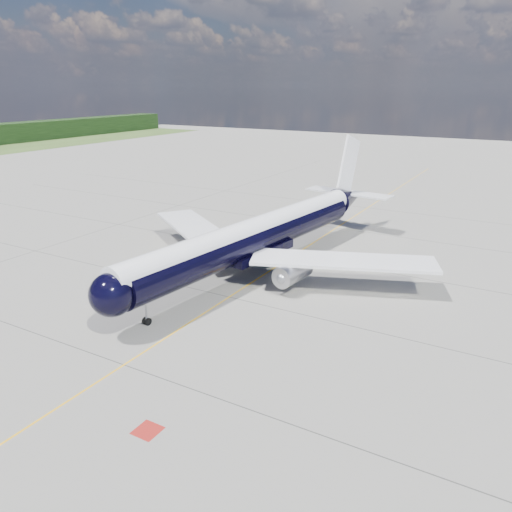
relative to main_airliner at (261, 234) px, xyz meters
The scene contains 4 objects.
ground 12.25m from the main_airliner, 84.72° to the left, with size 320.00×320.00×0.00m, color gray.
taxiway_centerline 7.80m from the main_airliner, 80.65° to the left, with size 0.16×160.00×0.01m, color #FFB50D.
red_marking 29.96m from the main_airliner, 74.64° to the right, with size 1.60×1.60×0.01m, color maroon.
main_airliner is the anchor object (origin of this frame).
Camera 1 is at (25.56, -29.10, 20.42)m, focal length 35.00 mm.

